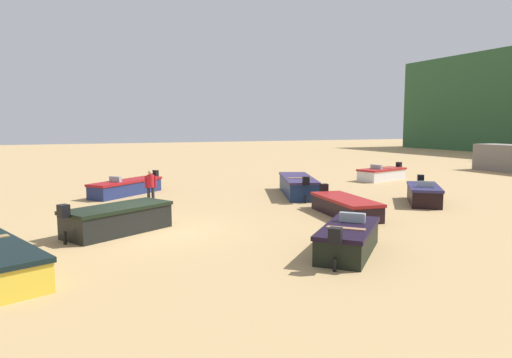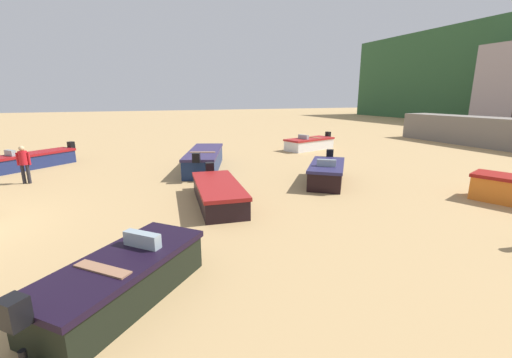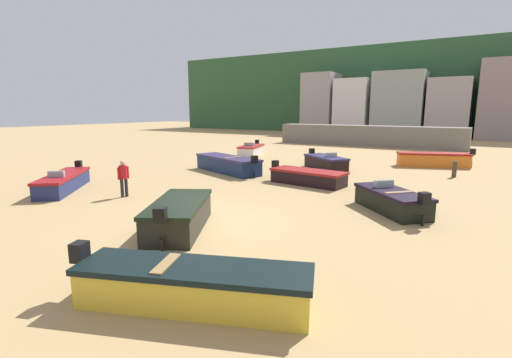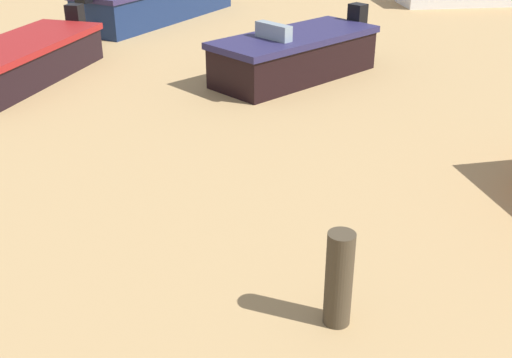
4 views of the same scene
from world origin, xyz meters
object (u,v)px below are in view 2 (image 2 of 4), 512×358
(boat_black_2, at_px, (327,173))
(boat_black_4, at_px, (218,193))
(boat_white_3, at_px, (309,144))
(boat_navy_7, at_px, (205,160))
(beach_walker_distant, at_px, (24,162))
(boat_black_8, at_px, (122,279))
(boat_navy_1, at_px, (29,161))

(boat_black_2, distance_m, boat_black_4, 5.19)
(boat_black_2, relative_size, boat_white_3, 0.87)
(boat_navy_7, bearing_deg, beach_walker_distant, -159.51)
(boat_black_4, xyz_separation_m, boat_black_8, (4.80, -3.16, 0.05))
(boat_white_3, bearing_deg, boat_navy_7, 96.49)
(boat_white_3, height_order, boat_black_4, boat_white_3)
(boat_navy_7, xyz_separation_m, beach_walker_distant, (-0.02, -7.74, 0.47))
(boat_navy_1, xyz_separation_m, boat_white_3, (0.04, 16.68, 0.01))
(boat_white_3, distance_m, boat_black_8, 18.75)
(boat_navy_1, distance_m, boat_white_3, 16.68)
(boat_black_8, relative_size, beach_walker_distant, 2.05)
(boat_white_3, bearing_deg, boat_black_4, 118.52)
(boat_black_2, relative_size, boat_black_8, 1.07)
(boat_white_3, relative_size, beach_walker_distant, 2.50)
(boat_black_4, relative_size, beach_walker_distant, 2.61)
(boat_navy_1, relative_size, boat_white_3, 1.05)
(boat_black_8, distance_m, beach_walker_distant, 11.18)
(boat_black_2, bearing_deg, boat_white_3, -78.84)
(boat_black_4, bearing_deg, boat_navy_7, -92.22)
(boat_navy_1, distance_m, boat_black_2, 15.04)
(boat_navy_1, xyz_separation_m, boat_black_8, (14.10, 4.27, 0.02))
(boat_black_2, relative_size, boat_black_4, 0.84)
(boat_black_2, distance_m, boat_black_8, 10.08)
(boat_white_3, distance_m, beach_walker_distant, 16.45)
(boat_navy_7, xyz_separation_m, boat_black_8, (10.53, -4.08, -0.06))
(beach_walker_distant, bearing_deg, boat_black_4, -29.11)
(boat_navy_7, relative_size, boat_black_8, 1.63)
(boat_white_3, height_order, boat_navy_7, boat_navy_7)
(boat_black_2, height_order, boat_white_3, boat_black_2)
(boat_navy_1, xyz_separation_m, beach_walker_distant, (3.56, 0.61, 0.55))
(boat_black_4, relative_size, boat_navy_7, 0.78)
(boat_black_2, height_order, boat_black_4, boat_black_2)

